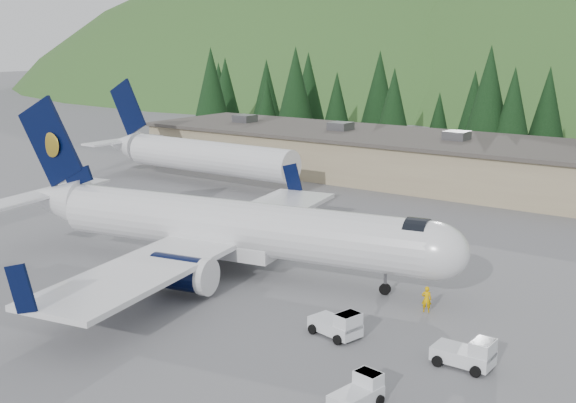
{
  "coord_description": "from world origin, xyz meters",
  "views": [
    {
      "loc": [
        30.92,
        -37.22,
        15.97
      ],
      "look_at": [
        0.0,
        6.0,
        4.0
      ],
      "focal_mm": 45.0,
      "sensor_mm": 36.0,
      "label": 1
    }
  ],
  "objects_px": {
    "baggage_tug_a": "(339,325)",
    "terminal_building": "(414,158)",
    "ramp_worker": "(427,299)",
    "baggage_tug_b": "(468,354)",
    "airliner": "(225,227)",
    "second_airliner": "(191,154)",
    "baggage_tug_c": "(359,392)"
  },
  "relations": [
    {
      "from": "terminal_building",
      "to": "ramp_worker",
      "type": "relative_size",
      "value": 43.82
    },
    {
      "from": "airliner",
      "to": "ramp_worker",
      "type": "distance_m",
      "value": 15.2
    },
    {
      "from": "baggage_tug_b",
      "to": "second_airliner",
      "type": "bearing_deg",
      "value": 148.59
    },
    {
      "from": "airliner",
      "to": "terminal_building",
      "type": "height_order",
      "value": "airliner"
    },
    {
      "from": "baggage_tug_c",
      "to": "ramp_worker",
      "type": "bearing_deg",
      "value": 20.97
    },
    {
      "from": "airliner",
      "to": "baggage_tug_b",
      "type": "relative_size",
      "value": 11.89
    },
    {
      "from": "baggage_tug_b",
      "to": "baggage_tug_c",
      "type": "distance_m",
      "value": 6.9
    },
    {
      "from": "airliner",
      "to": "second_airliner",
      "type": "distance_m",
      "value": 32.61
    },
    {
      "from": "baggage_tug_b",
      "to": "terminal_building",
      "type": "distance_m",
      "value": 49.19
    },
    {
      "from": "baggage_tug_b",
      "to": "ramp_worker",
      "type": "bearing_deg",
      "value": 131.05
    },
    {
      "from": "airliner",
      "to": "terminal_building",
      "type": "relative_size",
      "value": 0.5
    },
    {
      "from": "baggage_tug_a",
      "to": "terminal_building",
      "type": "bearing_deg",
      "value": 123.81
    },
    {
      "from": "airliner",
      "to": "second_airliner",
      "type": "xyz_separation_m",
      "value": [
        -23.9,
        22.19,
        0.17
      ]
    },
    {
      "from": "terminal_building",
      "to": "ramp_worker",
      "type": "xyz_separation_m",
      "value": [
        18.98,
        -37.29,
        -1.81
      ]
    },
    {
      "from": "airliner",
      "to": "terminal_building",
      "type": "bearing_deg",
      "value": 85.38
    },
    {
      "from": "ramp_worker",
      "to": "baggage_tug_b",
      "type": "bearing_deg",
      "value": 109.58
    },
    {
      "from": "baggage_tug_c",
      "to": "airliner",
      "type": "bearing_deg",
      "value": 67.01
    },
    {
      "from": "airliner",
      "to": "baggage_tug_c",
      "type": "height_order",
      "value": "airliner"
    },
    {
      "from": "baggage_tug_a",
      "to": "baggage_tug_b",
      "type": "relative_size",
      "value": 1.06
    },
    {
      "from": "terminal_building",
      "to": "baggage_tug_c",
      "type": "bearing_deg",
      "value": -66.6
    },
    {
      "from": "baggage_tug_b",
      "to": "terminal_building",
      "type": "height_order",
      "value": "terminal_building"
    },
    {
      "from": "baggage_tug_a",
      "to": "ramp_worker",
      "type": "bearing_deg",
      "value": 82.39
    },
    {
      "from": "second_airliner",
      "to": "terminal_building",
      "type": "distance_m",
      "value": 25.55
    },
    {
      "from": "baggage_tug_a",
      "to": "baggage_tug_b",
      "type": "bearing_deg",
      "value": 17.17
    },
    {
      "from": "baggage_tug_b",
      "to": "baggage_tug_a",
      "type": "bearing_deg",
      "value": -175.48
    },
    {
      "from": "ramp_worker",
      "to": "baggage_tug_c",
      "type": "bearing_deg",
      "value": 79.93
    },
    {
      "from": "baggage_tug_a",
      "to": "second_airliner",
      "type": "bearing_deg",
      "value": 155.91
    },
    {
      "from": "baggage_tug_b",
      "to": "ramp_worker",
      "type": "xyz_separation_m",
      "value": [
        -4.9,
        5.67,
        0.1
      ]
    },
    {
      "from": "second_airliner",
      "to": "baggage_tug_b",
      "type": "xyz_separation_m",
      "value": [
        43.79,
        -26.96,
        -2.61
      ]
    },
    {
      "from": "terminal_building",
      "to": "baggage_tug_b",
      "type": "bearing_deg",
      "value": -60.93
    },
    {
      "from": "second_airliner",
      "to": "ramp_worker",
      "type": "relative_size",
      "value": 16.97
    },
    {
      "from": "baggage_tug_c",
      "to": "ramp_worker",
      "type": "relative_size",
      "value": 1.69
    }
  ]
}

